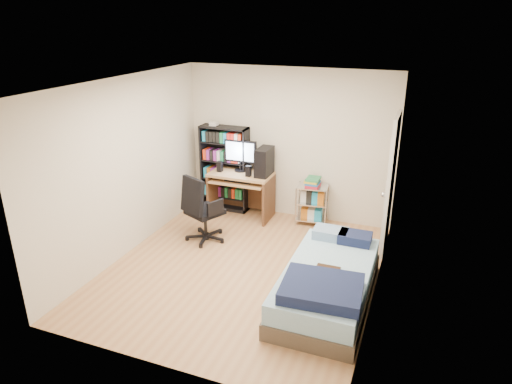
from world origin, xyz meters
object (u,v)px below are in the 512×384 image
at_px(media_shelf, 225,168).
at_px(computer_desk, 248,177).
at_px(bed, 327,283).
at_px(office_chair, 203,220).

distance_m(media_shelf, computer_desk, 0.53).
bearing_deg(bed, computer_desk, 132.34).
distance_m(media_shelf, bed, 3.23).
xyz_separation_m(computer_desk, bed, (1.83, -2.01, -0.46)).
xyz_separation_m(computer_desk, office_chair, (-0.30, -1.10, -0.37)).
relative_size(computer_desk, office_chair, 1.25).
xyz_separation_m(media_shelf, computer_desk, (0.50, -0.16, -0.06)).
bearing_deg(office_chair, bed, 1.50).
relative_size(computer_desk, bed, 0.66).
bearing_deg(media_shelf, computer_desk, -17.63).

